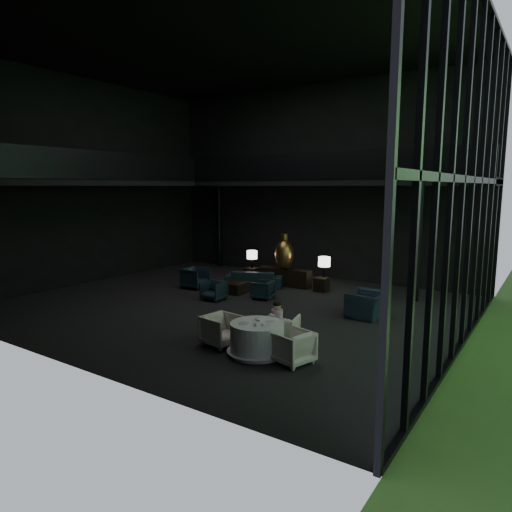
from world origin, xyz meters
The scene contains 35 objects.
floor centered at (0.00, 0.00, 0.00)m, with size 14.00×12.00×0.02m, color black.
ceiling centered at (0.00, 0.00, 8.00)m, with size 14.00×12.00×0.02m, color black.
wall_back centered at (0.00, 6.00, 4.00)m, with size 14.00×0.04×8.00m, color black.
wall_front centered at (0.00, -6.00, 4.00)m, with size 14.00×0.04×8.00m, color black.
wall_left centered at (-7.00, 0.00, 4.00)m, with size 0.04×12.00×8.00m, color black.
curtain_wall centered at (6.95, 0.00, 4.00)m, with size 0.20×12.00×8.00m, color black, non-canonical shape.
mezzanine_left centered at (-6.00, 0.00, 4.00)m, with size 2.00×12.00×0.25m, color black.
mezzanine_back centered at (1.00, 5.00, 4.00)m, with size 12.00×2.00×0.25m, color black.
railing_left centered at (-5.00, 0.00, 4.60)m, with size 0.06×12.00×1.00m, color black.
railing_back centered at (1.00, 4.00, 4.60)m, with size 12.00×0.06×1.00m, color black.
column_nw centered at (-5.00, 5.70, 2.00)m, with size 0.24×0.24×4.00m, color black.
column_ne centered at (4.80, 4.00, 2.00)m, with size 0.24×0.24×4.00m, color black.
console centered at (-0.08, 3.61, 0.34)m, with size 2.12×0.48×0.68m, color black.
bronze_urn centered at (-0.08, 3.52, 1.26)m, with size 0.74×0.74×1.37m.
side_table_left centered at (-1.68, 3.63, 0.27)m, with size 0.50×0.50×0.55m, color black.
table_lamp_left centered at (-1.68, 3.65, 1.05)m, with size 0.42×0.42×0.71m.
side_table_right centered at (1.52, 3.52, 0.26)m, with size 0.46×0.46×0.51m, color black.
table_lamp_right centered at (1.52, 3.74, 1.05)m, with size 0.45×0.45×0.75m.
sofa centered at (-0.98, 2.79, 0.45)m, with size 2.28×0.67×0.89m, color #1F3A4F.
lounge_armchair_west centered at (-2.70, 1.32, 0.48)m, with size 0.94×0.88×0.97m, color #1E2A36.
lounge_armchair_east centered at (0.36, 1.33, 0.32)m, with size 0.62×0.58×0.63m, color #1B2A39.
lounge_armchair_south centered at (-0.94, 0.25, 0.34)m, with size 0.65×0.61×0.67m, color #102430.
window_armchair centered at (4.15, 1.19, 0.56)m, with size 1.27×0.83×1.11m, color #213549.
coffee_table centered at (-1.02, 1.54, 0.20)m, with size 0.89×0.89×0.39m, color black.
dining_table centered at (3.12, -3.18, 0.33)m, with size 1.41×1.41×0.75m.
dining_chair_north centered at (3.16, -2.08, 0.36)m, with size 0.70×0.66×0.72m, color tan.
dining_chair_east centered at (4.05, -3.18, 0.41)m, with size 0.79×0.74×0.82m, color beige.
dining_chair_west centered at (2.03, -3.13, 0.43)m, with size 0.84×0.79×0.87m, color #BAAA99.
child centered at (3.10, -2.27, 0.75)m, with size 0.29×0.29×0.61m.
plate_a centered at (2.89, -3.39, 0.76)m, with size 0.25×0.25×0.02m, color white.
plate_b centered at (3.31, -2.94, 0.76)m, with size 0.22×0.22×0.01m, color white.
saucer centered at (3.42, -3.23, 0.76)m, with size 0.17×0.17×0.01m, color white.
coffee_cup centered at (3.35, -3.30, 0.79)m, with size 0.07×0.07×0.05m, color white.
cereal_bowl centered at (3.04, -3.01, 0.79)m, with size 0.15×0.15×0.08m, color white.
cream_pot centered at (3.23, -3.43, 0.78)m, with size 0.06×0.06×0.07m, color #99999E.
Camera 1 is at (8.71, -11.59, 3.84)m, focal length 32.00 mm.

